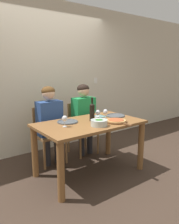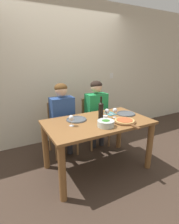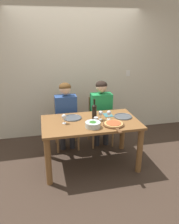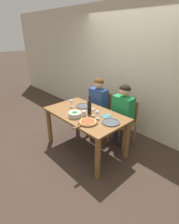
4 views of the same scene
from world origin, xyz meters
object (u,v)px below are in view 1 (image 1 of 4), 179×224
object	(u,v)px
dinner_plate_left	(68,122)
dinner_plate_right	(116,116)
chair_left	(48,132)
wine_glass_left	(65,119)
wine_bottle	(92,112)
wine_glass_centre	(98,113)
fork_on_napkin	(100,116)
chair_right	(81,125)
wine_glass_right	(105,112)
water_tumbler	(97,119)
broccoli_bowl	(99,123)
pizza_on_board	(116,121)
person_woman	(50,118)
person_man	(84,113)

from	to	relation	value
dinner_plate_left	dinner_plate_right	world-z (taller)	same
chair_left	wine_glass_left	world-z (taller)	wine_glass_left
wine_bottle	wine_glass_centre	bearing A→B (deg)	-4.50
chair_left	fork_on_napkin	distance (m)	0.89
dinner_plate_left	chair_right	bearing A→B (deg)	42.50
wine_glass_right	water_tumbler	xyz separation A→B (m)	(-0.23, -0.09, -0.06)
broccoli_bowl	pizza_on_board	size ratio (longest dim) A/B	0.49
chair_right	dinner_plate_right	world-z (taller)	chair_right
person_woman	wine_glass_centre	distance (m)	0.78
wine_glass_centre	water_tumbler	distance (m)	0.17
chair_left	wine_glass_centre	bearing A→B (deg)	-56.17
pizza_on_board	water_tumbler	size ratio (longest dim) A/B	4.83
dinner_plate_left	chair_left	bearing A→B (deg)	95.08
dinner_plate_left	pizza_on_board	distance (m)	0.69
dinner_plate_left	fork_on_napkin	distance (m)	0.60
chair_left	broccoli_bowl	world-z (taller)	chair_left
wine_bottle	wine_glass_right	size ratio (longest dim) A/B	2.27
chair_left	wine_bottle	world-z (taller)	wine_bottle
person_man	wine_glass_left	xyz separation A→B (m)	(-0.76, -0.63, 0.12)
chair_left	wine_glass_right	size ratio (longest dim) A/B	5.95
wine_glass_left	water_tumbler	bearing A→B (deg)	-10.28
person_man	dinner_plate_right	xyz separation A→B (m)	(0.20, -0.58, 0.02)
chair_right	dinner_plate_right	bearing A→B (deg)	-73.39
person_woman	pizza_on_board	size ratio (longest dim) A/B	2.72
person_man	dinner_plate_right	size ratio (longest dim) A/B	4.22
broccoli_bowl	water_tumbler	size ratio (longest dim) A/B	2.37
wine_glass_left	wine_glass_centre	xyz separation A→B (m)	(0.58, 0.03, 0.00)
chair_right	wine_glass_centre	world-z (taller)	wine_glass_centre
dinner_plate_left	wine_glass_centre	distance (m)	0.46
chair_left	person_man	world-z (taller)	person_man
dinner_plate_left	wine_glass_centre	bearing A→B (deg)	-19.75
chair_left	wine_glass_right	xyz separation A→B (m)	(0.60, -0.73, 0.37)
dinner_plate_right	chair_left	bearing A→B (deg)	141.62
dinner_plate_left	fork_on_napkin	bearing A→B (deg)	0.65
broccoli_bowl	fork_on_napkin	world-z (taller)	broccoli_bowl
wine_glass_left	wine_glass_centre	size ratio (longest dim) A/B	1.00
person_woman	dinner_plate_left	bearing A→B (deg)	-83.73
person_woman	wine_glass_right	bearing A→B (deg)	-46.01
dinner_plate_left	water_tumbler	bearing A→B (deg)	-39.92
dinner_plate_left	dinner_plate_right	size ratio (longest dim) A/B	1.00
wine_glass_right	fork_on_napkin	size ratio (longest dim) A/B	0.84
chair_left	wine_bottle	bearing A→B (deg)	-61.95
person_woman	wine_glass_centre	size ratio (longest dim) A/B	8.25
chair_right	water_tumbler	size ratio (longest dim) A/B	9.47
wine_glass_left	wine_glass_right	bearing A→B (deg)	0.72
person_man	wine_glass_centre	size ratio (longest dim) A/B	8.25
wine_glass_right	wine_glass_centre	distance (m)	0.13
person_man	wine_bottle	world-z (taller)	person_man
wine_glass_left	fork_on_napkin	bearing A→B (deg)	14.21
broccoli_bowl	dinner_plate_right	bearing A→B (deg)	26.39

